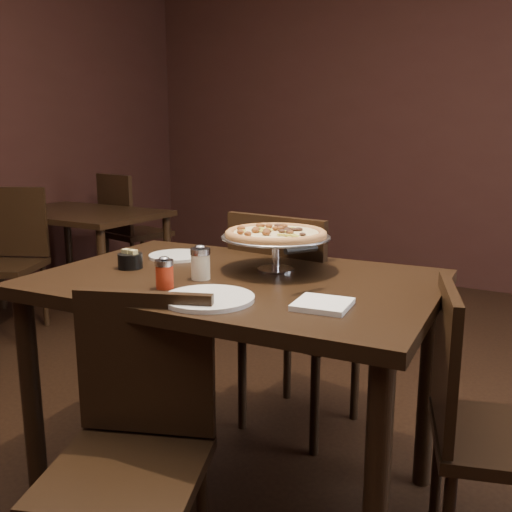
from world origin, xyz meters
The scene contains 16 objects.
room centered at (0.06, 0.03, 1.40)m, with size 6.04×7.04×2.84m.
dining_table centered at (0.06, 0.01, 0.73)m, with size 1.40×0.99×0.84m.
background_table centered at (-2.20, 1.42, 0.65)m, with size 1.20×0.80×0.75m.
pizza_stand centered at (0.13, 0.16, 0.97)m, with size 0.39×0.39×0.16m.
parmesan_shaker centered at (-0.03, -0.07, 0.89)m, with size 0.07×0.07×0.12m.
pepper_flake_shaker centered at (-0.06, -0.23, 0.89)m, with size 0.06×0.06×0.10m.
packet_caddy centered at (-0.34, -0.07, 0.87)m, with size 0.09×0.09×0.07m.
napkin_stack centered at (0.46, -0.16, 0.84)m, with size 0.15×0.15×0.02m, color white.
plate_left centered at (-0.31, 0.17, 0.84)m, with size 0.23×0.23×0.01m, color white.
plate_near centered at (0.14, -0.27, 0.84)m, with size 0.27×0.27×0.01m, color white.
serving_spatula centered at (0.33, -0.03, 0.96)m, with size 0.15×0.15×0.02m.
chair_far centered at (0.02, 0.53, 0.54)m, with size 0.51×0.51×1.00m.
chair_near centered at (0.06, -0.52, 0.48)m, with size 0.53×0.53×0.88m.
chair_side centered at (0.87, 0.10, 0.48)m, with size 0.52×0.52×0.88m.
bg_chair_far centered at (-2.28, 2.02, 0.54)m, with size 0.55×0.55×0.99m.
bg_chair_near centered at (-2.23, 0.79, 0.53)m, with size 0.60×0.60×0.97m.
Camera 1 is at (1.07, -1.60, 1.32)m, focal length 40.00 mm.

